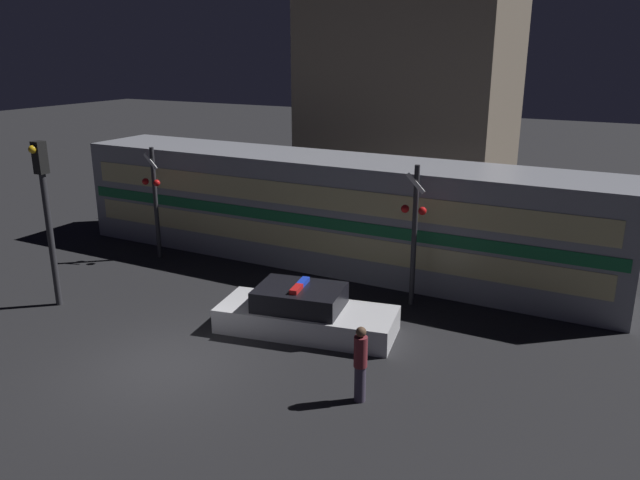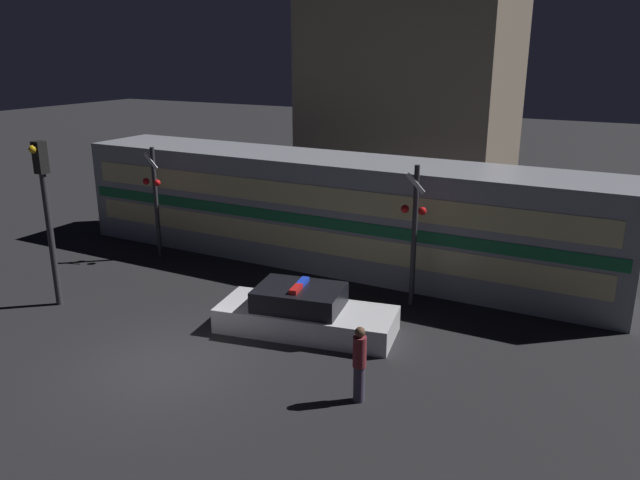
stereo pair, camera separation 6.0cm
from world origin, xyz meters
The scene contains 8 objects.
ground_plane centered at (0.00, 0.00, 0.00)m, with size 120.00×120.00×0.00m, color black.
train centered at (0.01, 8.65, 1.86)m, with size 19.46×3.02×3.72m.
police_car centered at (2.01, 3.27, 0.50)m, with size 4.98×2.65×1.34m.
pedestrian centered at (4.74, 0.79, 0.89)m, with size 0.29×0.29×1.73m.
crossing_signal_near centered at (3.90, 6.28, 2.29)m, with size 0.75×0.34×4.17m.
crossing_signal_far centered at (-5.65, 6.12, 2.20)m, with size 0.75×0.34×4.00m.
traffic_light_corner centered at (-5.31, 1.40, 2.98)m, with size 0.30×0.46×4.83m.
building_left centered at (-0.59, 18.04, 5.02)m, with size 8.83×6.90×10.03m.
Camera 2 is at (9.58, -10.02, 7.28)m, focal length 35.00 mm.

